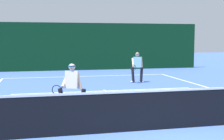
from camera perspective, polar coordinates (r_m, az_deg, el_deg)
name	(u,v)px	position (r m, az deg, el deg)	size (l,w,h in m)	color
ground_plane	(155,130)	(8.20, 7.75, -10.61)	(80.00, 80.00, 0.00)	#3D5EAB
court_line_baseline_far	(87,76)	(19.44, -4.58, -1.12)	(9.80, 0.10, 0.01)	white
court_line_service	(105,91)	(13.98, -1.21, -3.76)	(7.99, 0.10, 0.01)	white
court_line_centre	(122,104)	(11.16, 1.90, -6.17)	(0.10, 6.40, 0.01)	white
tennis_net	(155,109)	(8.07, 7.80, -7.04)	(10.74, 0.09, 1.08)	#1E4723
player_near	(72,86)	(9.78, -7.24, -2.93)	(1.06, 0.85, 1.54)	black
player_far	(137,66)	(16.59, 4.54, 0.71)	(0.89, 0.87, 1.58)	black
tennis_ball	(118,100)	(11.78, 1.01, -5.40)	(0.07, 0.07, 0.07)	#D1E033
back_fence_windscreen	(79,47)	(23.17, -6.03, 4.21)	(18.29, 0.12, 3.43)	#0A3319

